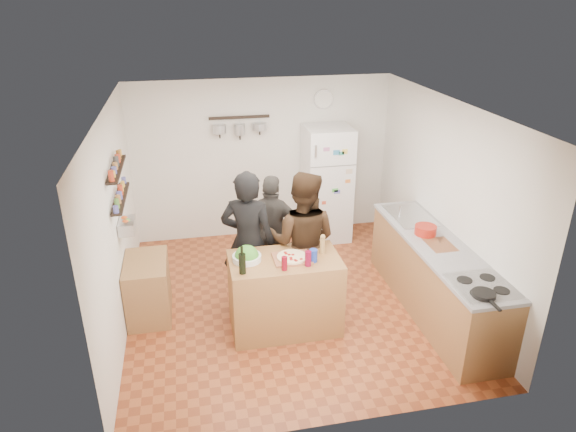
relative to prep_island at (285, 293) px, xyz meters
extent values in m
plane|color=brown|center=(0.16, 0.53, -0.46)|extent=(4.20, 4.20, 0.00)
plane|color=white|center=(0.16, 0.53, 2.04)|extent=(4.20, 4.20, 0.00)
plane|color=silver|center=(0.16, 2.63, 0.79)|extent=(4.00, 0.00, 4.00)
plane|color=silver|center=(-1.84, 0.53, 0.79)|extent=(0.00, 4.20, 4.20)
plane|color=silver|center=(2.16, 0.53, 0.79)|extent=(0.00, 4.20, 4.20)
cube|color=#996538|center=(0.00, 0.00, 0.00)|extent=(1.25, 0.72, 0.91)
cube|color=brown|center=(0.08, -0.02, 0.47)|extent=(0.42, 0.34, 0.02)
cylinder|color=beige|center=(0.08, -0.02, 0.48)|extent=(0.34, 0.34, 0.02)
cylinder|color=silver|center=(-0.42, 0.05, 0.49)|extent=(0.32, 0.32, 0.06)
cylinder|color=black|center=(-0.50, -0.22, 0.57)|extent=(0.08, 0.08, 0.23)
cylinder|color=#630814|center=(-0.05, -0.24, 0.53)|extent=(0.06, 0.06, 0.16)
cylinder|color=maroon|center=(0.22, -0.20, 0.54)|extent=(0.07, 0.07, 0.17)
cylinder|color=olive|center=(0.45, 0.05, 0.55)|extent=(0.06, 0.06, 0.19)
cylinder|color=navy|center=(0.30, -0.12, 0.53)|extent=(0.09, 0.09, 0.15)
imported|color=black|center=(-0.35, 0.51, 0.45)|extent=(0.76, 0.63, 1.80)
imported|color=black|center=(0.30, 0.43, 0.43)|extent=(1.06, 0.97, 1.77)
imported|color=#312E2C|center=(0.04, 1.01, 0.32)|extent=(0.98, 0.70, 1.54)
cube|color=#9E7042|center=(1.86, -0.02, -0.01)|extent=(0.63, 2.63, 0.90)
cube|color=white|center=(1.86, -0.97, 0.46)|extent=(0.60, 0.62, 0.02)
cylinder|color=black|center=(1.76, -1.15, 0.49)|extent=(0.23, 0.23, 0.04)
cube|color=silver|center=(1.86, 0.83, 0.46)|extent=(0.50, 0.80, 0.03)
cube|color=brown|center=(1.86, -0.04, 0.46)|extent=(0.30, 0.40, 0.02)
cylinder|color=#A41E12|center=(1.81, 0.26, 0.52)|extent=(0.27, 0.27, 0.11)
cube|color=white|center=(1.11, 2.28, 0.45)|extent=(0.70, 0.68, 1.80)
cylinder|color=silver|center=(1.11, 2.61, 1.69)|extent=(0.30, 0.03, 0.30)
cube|color=black|center=(-1.77, 0.73, 1.04)|extent=(0.12, 1.00, 0.02)
cube|color=black|center=(-1.77, 0.73, 1.40)|extent=(0.12, 1.00, 0.02)
cube|color=silver|center=(-1.74, 0.73, 0.69)|extent=(0.18, 0.35, 0.14)
cube|color=#9A6D40|center=(-1.58, 0.58, -0.09)|extent=(0.50, 0.80, 0.73)
cube|color=black|center=(-0.19, 2.53, 1.49)|extent=(0.90, 0.04, 0.04)
camera|label=1|loc=(-0.97, -4.97, 3.23)|focal=32.00mm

